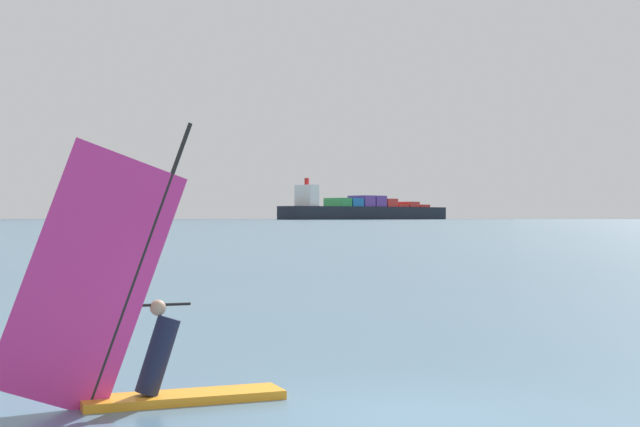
% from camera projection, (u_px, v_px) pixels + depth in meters
% --- Properties ---
extents(ground_plane, '(4000.00, 4000.00, 0.00)m').
position_uv_depth(ground_plane, '(407.00, 415.00, 11.93)').
color(ground_plane, '#476B84').
extents(windsurfer, '(3.94, 1.38, 3.99)m').
position_uv_depth(windsurfer, '(139.00, 336.00, 12.55)').
color(windsurfer, orange).
rests_on(windsurfer, ground_plane).
extents(cargo_ship, '(174.92, 130.92, 36.95)m').
position_uv_depth(cargo_ship, '(364.00, 210.00, 873.07)').
color(cargo_ship, black).
rests_on(cargo_ship, ground_plane).
extents(distant_headland, '(866.01, 624.32, 43.00)m').
position_uv_depth(distant_headland, '(224.00, 205.00, 1494.31)').
color(distant_headland, '#756B56').
rests_on(distant_headland, ground_plane).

